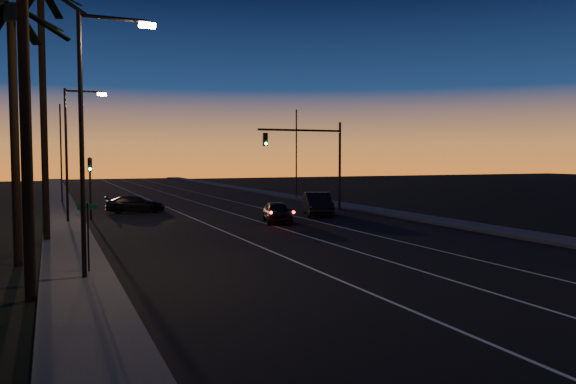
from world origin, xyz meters
name	(u,v)px	position (x,y,z in m)	size (l,w,h in m)	color
road	(277,230)	(0.00, 30.00, 0.01)	(20.00, 170.00, 0.01)	black
sidewalk_left	(69,240)	(-11.20, 30.00, 0.08)	(2.40, 170.00, 0.16)	#3B3B38
sidewalk_right	(435,220)	(11.20, 30.00, 0.08)	(2.40, 170.00, 0.16)	#3B3B38
lane_stripe_left	(227,232)	(-3.00, 30.00, 0.02)	(0.12, 160.00, 0.01)	silver
lane_stripe_mid	(285,229)	(0.50, 30.00, 0.02)	(0.12, 160.00, 0.01)	silver
lane_stripe_right	(338,226)	(4.00, 30.00, 0.02)	(0.12, 160.00, 0.01)	silver
palm_near	(24,56)	(-12.60, 18.00, 7.07)	(4.25, 4.16, 11.53)	black
palm_mid	(14,103)	(-13.20, 24.00, 6.25)	(4.25, 4.16, 10.03)	black
palm_far	(43,87)	(-12.20, 30.00, 7.61)	(4.25, 4.16, 12.53)	black
streetlight_left_near	(91,123)	(-10.70, 20.00, 5.32)	(2.55, 0.26, 9.00)	black
streetlight_left_far	(71,144)	(-10.69, 38.00, 5.06)	(2.55, 0.26, 8.50)	black
street_sign	(88,229)	(-10.80, 21.00, 1.66)	(0.70, 0.06, 2.60)	black
signal_mast	(313,150)	(7.14, 39.99, 4.78)	(7.10, 0.41, 7.00)	black
signal_post	(90,177)	(-9.50, 39.98, 2.89)	(0.28, 0.37, 4.20)	black
far_pole_left	(61,154)	(-11.00, 55.00, 4.50)	(0.14, 0.14, 9.00)	black
far_pole_right	(296,154)	(11.00, 52.00, 4.50)	(0.14, 0.14, 9.00)	black
lead_car	(277,212)	(1.37, 33.30, 0.69)	(2.64, 4.71, 1.36)	black
right_car	(318,204)	(5.77, 36.41, 0.83)	(3.25, 5.27, 1.64)	black
cross_car	(135,204)	(-6.05, 43.75, 0.65)	(4.59, 2.23, 1.29)	black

